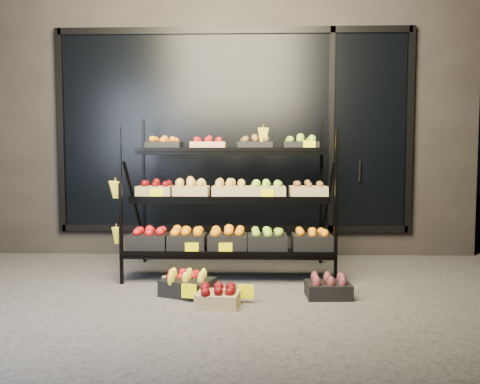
{
  "coord_description": "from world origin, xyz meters",
  "views": [
    {
      "loc": [
        0.23,
        -4.22,
        1.2
      ],
      "look_at": [
        0.11,
        0.55,
        0.86
      ],
      "focal_mm": 35.0,
      "sensor_mm": 36.0,
      "label": 1
    }
  ],
  "objects_px": {
    "display_rack": "(229,199)",
    "floor_crate_midright": "(218,296)",
    "floor_crate_midleft": "(188,284)",
    "floor_crate_left": "(183,282)"
  },
  "relations": [
    {
      "from": "display_rack",
      "to": "floor_crate_midleft",
      "type": "distance_m",
      "value": 1.09
    },
    {
      "from": "floor_crate_midleft",
      "to": "floor_crate_midright",
      "type": "height_order",
      "value": "floor_crate_midleft"
    },
    {
      "from": "floor_crate_left",
      "to": "floor_crate_midleft",
      "type": "xyz_separation_m",
      "value": [
        0.06,
        -0.13,
        0.01
      ]
    },
    {
      "from": "display_rack",
      "to": "floor_crate_midright",
      "type": "bearing_deg",
      "value": -91.86
    },
    {
      "from": "display_rack",
      "to": "floor_crate_left",
      "type": "relative_size",
      "value": 5.32
    },
    {
      "from": "floor_crate_left",
      "to": "display_rack",
      "type": "bearing_deg",
      "value": 42.63
    },
    {
      "from": "display_rack",
      "to": "floor_crate_midleft",
      "type": "bearing_deg",
      "value": -112.8
    },
    {
      "from": "display_rack",
      "to": "floor_crate_left",
      "type": "height_order",
      "value": "display_rack"
    },
    {
      "from": "floor_crate_midleft",
      "to": "floor_crate_midright",
      "type": "xyz_separation_m",
      "value": [
        0.29,
        -0.31,
        -0.01
      ]
    },
    {
      "from": "floor_crate_midleft",
      "to": "floor_crate_midright",
      "type": "distance_m",
      "value": 0.43
    }
  ]
}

